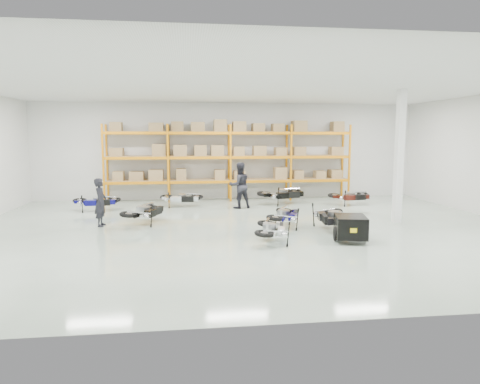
{
  "coord_description": "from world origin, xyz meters",
  "views": [
    {
      "loc": [
        -1.95,
        -13.26,
        2.92
      ],
      "look_at": [
        -0.22,
        0.78,
        1.1
      ],
      "focal_mm": 32.0,
      "sensor_mm": 36.0,
      "label": 1
    }
  ],
  "objects": [
    {
      "name": "trailer",
      "position": [
        2.56,
        -2.0,
        0.42
      ],
      "size": [
        1.03,
        1.79,
        0.73
      ],
      "rotation": [
        0.0,
        0.0,
        -0.22
      ],
      "color": "black",
      "rests_on": "ground"
    },
    {
      "name": "person_back",
      "position": [
        0.17,
        4.08,
        0.94
      ],
      "size": [
        1.07,
        0.93,
        1.89
      ],
      "primitive_type": "imported",
      "rotation": [
        0.0,
        0.0,
        3.4
      ],
      "color": "#212129",
      "rests_on": "ground"
    },
    {
      "name": "moto_back_a",
      "position": [
        -5.58,
        4.13,
        0.49
      ],
      "size": [
        1.62,
        0.84,
        1.04
      ],
      "primitive_type": null,
      "rotation": [
        0.0,
        -0.09,
        1.6
      ],
      "color": "#0D0B66",
      "rests_on": "ground"
    },
    {
      "name": "moto_back_c",
      "position": [
        2.17,
        4.89,
        0.58
      ],
      "size": [
        2.1,
        1.5,
        1.23
      ],
      "primitive_type": null,
      "rotation": [
        0.0,
        -0.09,
        1.9
      ],
      "color": "black",
      "rests_on": "ground"
    },
    {
      "name": "person_left",
      "position": [
        -4.8,
        1.08,
        0.79
      ],
      "size": [
        0.4,
        0.59,
        1.59
      ],
      "primitive_type": "imported",
      "rotation": [
        0.0,
        0.0,
        1.53
      ],
      "color": "black",
      "rests_on": "ground"
    },
    {
      "name": "moto_touring_right",
      "position": [
        2.56,
        -0.4,
        0.55
      ],
      "size": [
        1.12,
        1.89,
        1.16
      ],
      "primitive_type": null,
      "rotation": [
        0.0,
        -0.09,
        -0.14
      ],
      "color": "black",
      "rests_on": "ground"
    },
    {
      "name": "room",
      "position": [
        0.0,
        0.0,
        2.25
      ],
      "size": [
        18.0,
        18.0,
        18.0
      ],
      "color": "#ACC0AD",
      "rests_on": "ground"
    },
    {
      "name": "moto_silver_left",
      "position": [
        0.37,
        -1.82,
        0.48
      ],
      "size": [
        1.11,
        1.72,
        1.02
      ],
      "primitive_type": null,
      "rotation": [
        0.0,
        -0.09,
        2.92
      ],
      "color": "silver",
      "rests_on": "ground"
    },
    {
      "name": "pallet_rack",
      "position": [
        -0.0,
        6.45,
        2.26
      ],
      "size": [
        11.28,
        0.98,
        3.62
      ],
      "color": "orange",
      "rests_on": "ground"
    },
    {
      "name": "moto_black_far_left",
      "position": [
        -3.38,
        1.27,
        0.53
      ],
      "size": [
        1.47,
        1.93,
        1.12
      ],
      "primitive_type": null,
      "rotation": [
        0.0,
        -0.09,
        2.74
      ],
      "color": "black",
      "rests_on": "ground"
    },
    {
      "name": "moto_back_b",
      "position": [
        -2.24,
        4.72,
        0.48
      ],
      "size": [
        1.66,
        0.98,
        1.01
      ],
      "primitive_type": null,
      "rotation": [
        0.0,
        -0.09,
        1.44
      ],
      "color": "silver",
      "rests_on": "ground"
    },
    {
      "name": "moto_back_d",
      "position": [
        5.03,
        4.3,
        0.49
      ],
      "size": [
        1.65,
        0.89,
        1.04
      ],
      "primitive_type": null,
      "rotation": [
        0.0,
        -0.09,
        1.63
      ],
      "color": "#40120C",
      "rests_on": "ground"
    },
    {
      "name": "moto_blue_centre",
      "position": [
        1.22,
        0.15,
        0.51
      ],
      "size": [
        1.44,
        1.85,
        1.07
      ],
      "primitive_type": null,
      "rotation": [
        0.0,
        -0.09,
        2.71
      ],
      "color": "#0B0852",
      "rests_on": "ground"
    },
    {
      "name": "structural_column",
      "position": [
        5.2,
        0.5,
        2.25
      ],
      "size": [
        0.25,
        0.25,
        4.5
      ],
      "primitive_type": "cube",
      "color": "white",
      "rests_on": "ground"
    }
  ]
}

